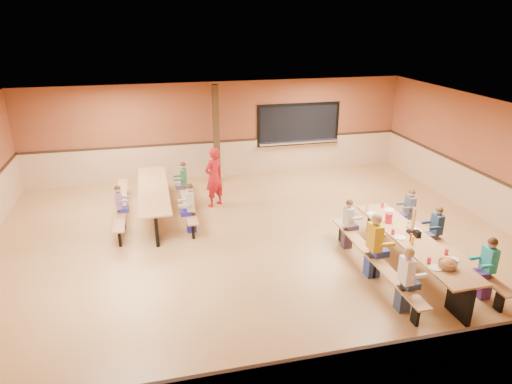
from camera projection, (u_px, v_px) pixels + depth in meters
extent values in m
plane|color=#9D6B3B|center=(257.00, 245.00, 10.39)|extent=(12.00, 12.00, 0.00)
cube|color=brown|center=(220.00, 130.00, 14.37)|extent=(12.00, 0.04, 3.00)
cube|color=brown|center=(357.00, 327.00, 5.31)|extent=(12.00, 0.04, 3.00)
cube|color=brown|center=(495.00, 163.00, 11.14)|extent=(0.04, 10.00, 3.00)
cube|color=white|center=(257.00, 114.00, 9.30)|extent=(12.00, 10.00, 0.04)
cube|color=black|center=(298.00, 124.00, 14.89)|extent=(2.60, 0.06, 1.20)
cube|color=silver|center=(299.00, 142.00, 15.01)|extent=(2.70, 0.28, 0.06)
cube|color=#322210|center=(216.00, 135.00, 13.78)|extent=(0.18, 0.18, 3.00)
cube|color=#AA7343|center=(413.00, 240.00, 9.06)|extent=(0.75, 3.60, 0.04)
cube|color=black|center=(460.00, 300.00, 7.79)|extent=(0.08, 0.60, 0.70)
cube|color=black|center=(375.00, 224.00, 10.60)|extent=(0.08, 0.60, 0.70)
cube|color=#AA7343|center=(374.00, 257.00, 8.99)|extent=(0.26, 3.60, 0.04)
cube|color=black|center=(373.00, 267.00, 9.07)|extent=(0.06, 0.18, 0.41)
cube|color=#AA7343|center=(448.00, 248.00, 9.34)|extent=(0.26, 3.60, 0.04)
cube|color=black|center=(446.00, 257.00, 9.42)|extent=(0.06, 0.18, 0.41)
cube|color=#AA7343|center=(153.00, 189.00, 11.69)|extent=(0.75, 3.60, 0.04)
cube|color=black|center=(156.00, 228.00, 10.42)|extent=(0.08, 0.60, 0.70)
cube|color=black|center=(153.00, 182.00, 13.23)|extent=(0.08, 0.60, 0.70)
cube|color=#AA7343|center=(121.00, 202.00, 11.61)|extent=(0.26, 3.60, 0.04)
cube|color=black|center=(122.00, 210.00, 11.70)|extent=(0.06, 0.18, 0.41)
cube|color=#AA7343|center=(186.00, 197.00, 11.97)|extent=(0.26, 3.60, 0.04)
cube|color=black|center=(187.00, 204.00, 12.05)|extent=(0.06, 0.18, 0.41)
imported|color=#AA1319|center=(214.00, 177.00, 12.23)|extent=(0.72, 0.66, 1.64)
cylinder|color=red|center=(389.00, 218.00, 9.71)|extent=(0.16, 0.16, 0.22)
cube|color=black|center=(417.00, 234.00, 9.11)|extent=(0.10, 0.14, 0.13)
cylinder|color=yellow|center=(413.00, 240.00, 8.81)|extent=(0.06, 0.06, 0.17)
cylinder|color=#B2140F|center=(411.00, 238.00, 8.91)|extent=(0.06, 0.06, 0.17)
cube|color=black|center=(412.00, 232.00, 9.27)|extent=(0.16, 0.16, 0.06)
cube|color=#AA7343|center=(413.00, 219.00, 9.17)|extent=(0.02, 0.09, 0.50)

